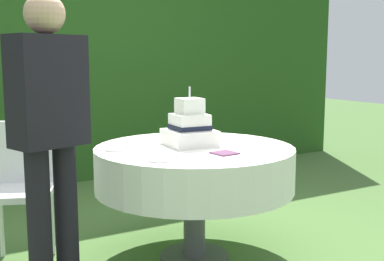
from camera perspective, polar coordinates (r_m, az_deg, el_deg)
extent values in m
plane|color=#476B33|center=(3.34, 0.27, -14.35)|extent=(20.00, 20.00, 0.00)
cube|color=#234C19|center=(5.42, -13.59, 10.05)|extent=(6.87, 0.45, 2.94)
cylinder|color=#4C4C51|center=(3.33, 0.27, -14.19)|extent=(0.45, 0.45, 0.02)
cylinder|color=#4C4C51|center=(3.22, 0.28, -8.57)|extent=(0.14, 0.14, 0.70)
cylinder|color=brown|center=(3.13, 0.28, -2.19)|extent=(1.23, 1.23, 0.03)
cylinder|color=white|center=(3.15, 0.28, -4.29)|extent=(1.26, 1.26, 0.27)
cube|color=white|center=(3.17, -0.28, -0.81)|extent=(0.32, 0.32, 0.10)
cube|color=white|center=(3.16, -0.28, 1.00)|extent=(0.22, 0.22, 0.10)
cube|color=black|center=(3.16, -0.28, 0.41)|extent=(0.23, 0.23, 0.03)
cube|color=white|center=(3.14, -0.28, 2.82)|extent=(0.16, 0.16, 0.10)
sphere|color=#E04C8C|center=(3.30, 0.58, 0.87)|extent=(0.09, 0.09, 0.09)
cylinder|color=silver|center=(3.14, -0.28, 4.41)|extent=(0.01, 0.01, 0.07)
cylinder|color=white|center=(3.28, -5.44, -1.32)|extent=(0.14, 0.14, 0.01)
cylinder|color=white|center=(3.05, -8.69, -2.14)|extent=(0.15, 0.15, 0.01)
cylinder|color=white|center=(2.71, -3.80, -3.36)|extent=(0.14, 0.14, 0.01)
cylinder|color=white|center=(3.35, 5.36, -1.13)|extent=(0.11, 0.11, 0.01)
cube|color=#603856|center=(2.91, 3.76, -2.60)|extent=(0.15, 0.15, 0.01)
cylinder|color=white|center=(3.14, -16.68, -11.82)|extent=(0.03, 0.03, 0.45)
cylinder|color=white|center=(3.50, -21.07, -9.91)|extent=(0.03, 0.03, 0.45)
cylinder|color=white|center=(3.43, -15.80, -10.00)|extent=(0.03, 0.03, 0.45)
cube|color=white|center=(3.24, -19.21, -6.73)|extent=(0.52, 0.52, 0.04)
cube|color=white|center=(3.37, -18.76, -2.32)|extent=(0.38, 0.19, 0.40)
cylinder|color=black|center=(2.66, -17.09, -10.98)|extent=(0.12, 0.12, 0.85)
cylinder|color=black|center=(2.74, -14.20, -10.28)|extent=(0.12, 0.12, 0.85)
cube|color=black|center=(2.56, -16.24, 4.37)|extent=(0.40, 0.30, 0.55)
sphere|color=tan|center=(2.56, -16.59, 12.76)|extent=(0.20, 0.20, 0.20)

